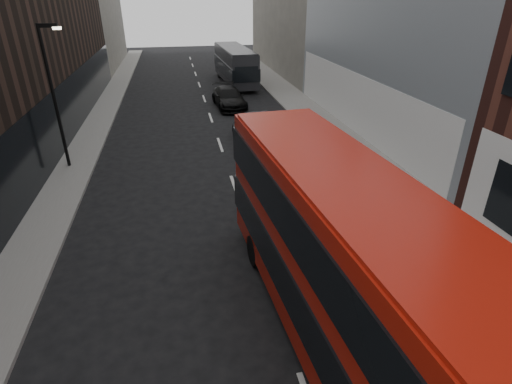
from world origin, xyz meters
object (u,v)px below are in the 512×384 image
car_c (229,98)px  car_a (248,133)px  street_lamp (54,89)px  grey_bus (235,65)px  car_b (260,124)px  red_bus (343,257)px

car_c → car_a: bearing=-93.5°
street_lamp → car_a: street_lamp is taller
street_lamp → grey_bus: bearing=59.0°
grey_bus → car_c: (-1.88, -9.08, -1.10)m
street_lamp → car_c: bearing=47.0°
grey_bus → car_c: grey_bus is taller
car_b → street_lamp: bearing=-164.9°
street_lamp → red_bus: bearing=-55.6°
car_a → car_b: (1.04, 1.58, 0.03)m
red_bus → car_a: size_ratio=3.30×
street_lamp → car_a: 10.80m
red_bus → grey_bus: size_ratio=1.10×
red_bus → car_c: bearing=84.7°
grey_bus → car_c: 9.33m
grey_bus → car_a: bearing=-98.4°
grey_bus → car_a: grey_bus is taller
car_a → car_c: 8.71m
street_lamp → car_c: 15.03m
grey_bus → red_bus: bearing=-96.5°
grey_bus → car_a: 17.93m
car_c → street_lamp: bearing=-136.6°
car_b → car_c: bearing=95.4°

